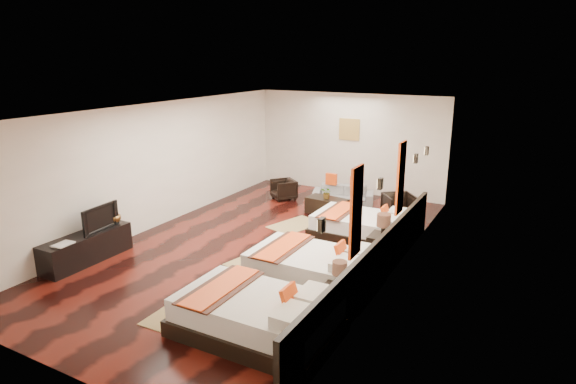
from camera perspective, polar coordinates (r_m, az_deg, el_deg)
The scene contains 30 objects.
floor at distance 10.11m, azimuth -3.12°, elevation -6.29°, with size 5.50×9.50×0.01m, color black.
ceiling at distance 9.43m, azimuth -3.37°, elevation 9.69°, with size 5.50×9.50×0.01m, color white.
back_wall at distance 13.85m, azimuth 7.19°, elevation 5.69°, with size 5.50×0.01×2.80m, color silver.
left_wall at distance 11.33m, azimuth -15.17°, elevation 3.02°, with size 0.01×9.50×2.80m, color silver.
right_wall at distance 8.60m, azimuth 12.56°, elevation -0.78°, with size 0.01×9.50×2.80m, color silver.
headboard_panel at distance 8.21m, azimuth 10.29°, elevation -8.52°, with size 0.08×6.60×0.90m, color black.
bed_near at distance 6.99m, azimuth -3.54°, elevation -14.27°, with size 2.27×1.43×0.87m.
bed_mid at distance 8.41m, azimuth 3.09°, elevation -8.87°, with size 2.21×1.39×0.84m.
bed_far at distance 10.52m, azimuth 8.85°, elevation -3.98°, with size 2.09×1.31×0.80m.
nightstand_a at distance 7.57m, azimuth 5.99°, elevation -11.87°, with size 0.42×0.42×0.83m.
nightstand_b at distance 9.36m, azimuth 11.02°, elevation -6.20°, with size 0.49×0.49×0.96m.
jute_mat_near at distance 7.81m, azimuth -12.16°, elevation -13.61°, with size 0.75×1.20×0.01m, color #977D4D.
jute_mat_mid at distance 9.40m, azimuth -3.45°, elevation -8.01°, with size 0.75×1.20×0.01m, color #977D4D.
jute_mat_far at distance 11.27m, azimuth 0.86°, elevation -3.88°, with size 0.75×1.20×0.01m, color #977D4D.
tv_console at distance 10.02m, azimuth -22.57°, elevation -6.06°, with size 0.50×1.80×0.55m, color black.
tv at distance 9.97m, azimuth -21.50°, elevation -2.83°, with size 0.87×0.11×0.50m, color black.
book at distance 9.60m, azimuth -25.43°, elevation -5.48°, with size 0.26×0.35×0.03m, color black.
figurine at distance 10.29m, azimuth -19.88°, elevation -2.65°, with size 0.30×0.30×0.32m, color brown.
sofa at distance 12.96m, azimuth 6.49°, elevation -0.29°, with size 1.58×0.62×0.46m, color gray.
armchair_left at distance 13.19m, azimuth -0.52°, elevation 0.30°, with size 0.59×0.61×0.55m, color black.
armchair_right at distance 11.87m, azimuth 12.88°, elevation -1.69°, with size 0.67×0.69×0.63m, color black.
coffee_table at distance 12.04m, azimuth 4.59°, elevation -1.65°, with size 1.00×0.50×0.40m, color black.
table_plant at distance 11.91m, azimuth 4.61°, elevation -0.08°, with size 0.27×0.24×0.30m, color #2A531B.
orange_panel_a at distance 6.78m, azimuth 8.00°, elevation -2.35°, with size 0.04×0.40×1.30m, color #D86014.
orange_panel_b at distance 8.81m, azimuth 13.10°, elevation 1.60°, with size 0.04×0.40×1.30m, color #D86014.
sconce_near at distance 5.78m, azimuth 3.93°, elevation -3.90°, with size 0.07×0.12×0.18m.
sconce_mid at distance 7.75m, azimuth 10.76°, elevation 0.97°, with size 0.07×0.12×0.18m.
sconce_far at distance 9.82m, azimuth 14.77°, elevation 3.83°, with size 0.07×0.12×0.18m.
sconce_lounge at distance 10.68m, azimuth 15.97°, elevation 4.68°, with size 0.07×0.12×0.18m.
gold_artwork at distance 13.77m, azimuth 7.21°, elevation 7.31°, with size 0.60×0.04×0.60m, color #AD873F.
Camera 1 is at (4.95, -7.96, 3.79)m, focal length 30.27 mm.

